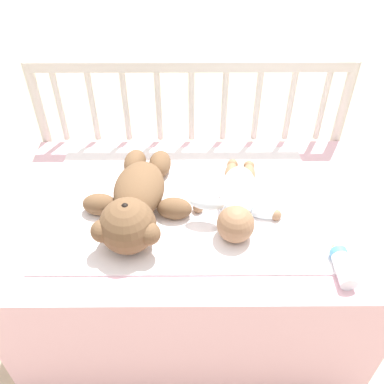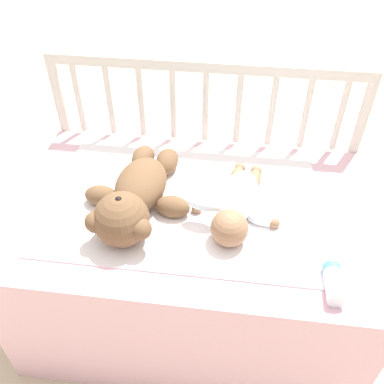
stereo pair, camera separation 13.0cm
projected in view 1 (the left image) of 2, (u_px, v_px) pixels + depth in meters
ground_plane at (192, 306)px, 1.71m from camera, size 12.00×12.00×0.00m
crib_mattress at (192, 263)px, 1.52m from camera, size 1.13×0.72×0.54m
crib_rail at (191, 125)px, 1.58m from camera, size 1.13×0.04×0.86m
blanket at (182, 202)px, 1.36m from camera, size 0.84×0.58×0.01m
teddy_bear at (135, 202)px, 1.27m from camera, size 0.34×0.48×0.16m
baby at (238, 199)px, 1.30m from camera, size 0.29×0.39×0.11m
baby_bottle at (342, 264)px, 1.15m from camera, size 0.05×0.14×0.05m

